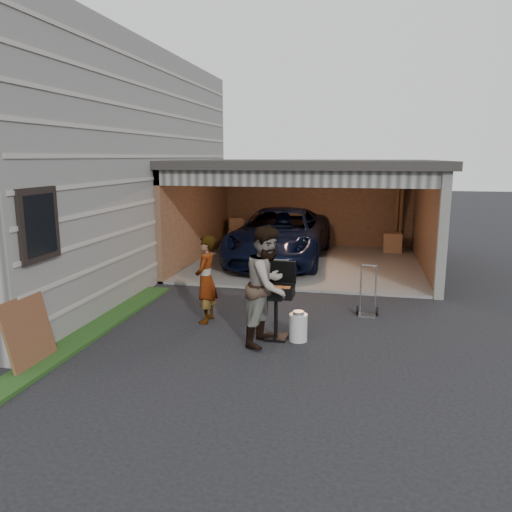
# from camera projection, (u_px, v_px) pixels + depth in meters

# --- Properties ---
(ground) EXTENTS (80.00, 80.00, 0.00)m
(ground) POSITION_uv_depth(u_px,v_px,m) (216.00, 345.00, 8.07)
(ground) COLOR black
(ground) RESTS_ON ground
(house) EXTENTS (7.00, 11.00, 5.50)m
(house) POSITION_uv_depth(u_px,v_px,m) (31.00, 166.00, 12.59)
(house) COLOR #474744
(house) RESTS_ON ground
(groundcover_strip) EXTENTS (0.50, 8.00, 0.06)m
(groundcover_strip) POSITION_uv_depth(u_px,v_px,m) (55.00, 355.00, 7.56)
(groundcover_strip) COLOR #193814
(groundcover_strip) RESTS_ON ground
(garage) EXTENTS (6.80, 6.30, 2.90)m
(garage) POSITION_uv_depth(u_px,v_px,m) (310.00, 197.00, 14.06)
(garage) COLOR #605E59
(garage) RESTS_ON ground
(minivan) EXTENTS (2.55, 5.38, 1.49)m
(minivan) POSITION_uv_depth(u_px,v_px,m) (280.00, 237.00, 14.20)
(minivan) COLOR black
(minivan) RESTS_ON ground
(woman) EXTENTS (0.39, 0.59, 1.61)m
(woman) POSITION_uv_depth(u_px,v_px,m) (206.00, 279.00, 9.06)
(woman) COLOR #9FB7C9
(woman) RESTS_ON ground
(man) EXTENTS (0.93, 1.08, 1.93)m
(man) POSITION_uv_depth(u_px,v_px,m) (268.00, 286.00, 7.98)
(man) COLOR #46301B
(man) RESTS_ON ground
(bbq_grill) EXTENTS (0.58, 0.51, 1.29)m
(bbq_grill) POSITION_uv_depth(u_px,v_px,m) (276.00, 294.00, 8.23)
(bbq_grill) COLOR black
(bbq_grill) RESTS_ON ground
(propane_tank) EXTENTS (0.36, 0.36, 0.45)m
(propane_tank) POSITION_uv_depth(u_px,v_px,m) (298.00, 327.00, 8.21)
(propane_tank) COLOR silver
(propane_tank) RESTS_ON ground
(plywood_panel) EXTENTS (0.26, 0.94, 1.03)m
(plywood_panel) POSITION_uv_depth(u_px,v_px,m) (28.00, 332.00, 7.17)
(plywood_panel) COLOR brown
(plywood_panel) RESTS_ON ground
(hand_truck) EXTENTS (0.41, 0.31, 1.00)m
(hand_truck) POSITION_uv_depth(u_px,v_px,m) (367.00, 306.00, 9.53)
(hand_truck) COLOR gray
(hand_truck) RESTS_ON ground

